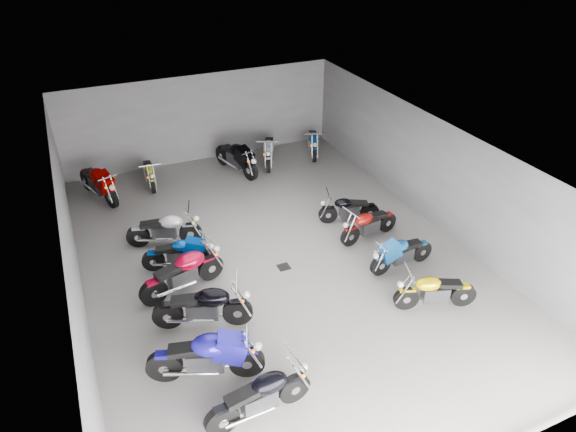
# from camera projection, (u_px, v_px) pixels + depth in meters

# --- Properties ---
(ground) EXTENTS (14.00, 14.00, 0.00)m
(ground) POSITION_uv_depth(u_px,v_px,m) (277.00, 257.00, 14.10)
(ground) COLOR gray
(ground) RESTS_ON ground
(wall_back) EXTENTS (10.00, 0.10, 3.20)m
(wall_back) POSITION_uv_depth(u_px,v_px,m) (201.00, 118.00, 18.71)
(wall_back) COLOR slate
(wall_back) RESTS_ON ground
(wall_left) EXTENTS (0.10, 14.00, 3.20)m
(wall_left) POSITION_uv_depth(u_px,v_px,m) (71.00, 253.00, 11.52)
(wall_left) COLOR slate
(wall_left) RESTS_ON ground
(wall_right) EXTENTS (0.10, 14.00, 3.20)m
(wall_right) POSITION_uv_depth(u_px,v_px,m) (433.00, 172.00, 15.00)
(wall_right) COLOR slate
(wall_right) RESTS_ON ground
(ceiling) EXTENTS (10.00, 14.00, 0.04)m
(ceiling) POSITION_uv_depth(u_px,v_px,m) (275.00, 149.00, 12.41)
(ceiling) COLOR black
(ceiling) RESTS_ON wall_back
(drain_grate) EXTENTS (0.32, 0.32, 0.01)m
(drain_grate) POSITION_uv_depth(u_px,v_px,m) (284.00, 267.00, 13.70)
(drain_grate) COLOR black
(drain_grate) RESTS_ON ground
(motorcycle_left_a) EXTENTS (2.16, 0.47, 0.95)m
(motorcycle_left_a) POSITION_uv_depth(u_px,v_px,m) (260.00, 396.00, 9.49)
(motorcycle_left_a) COLOR black
(motorcycle_left_a) RESTS_ON ground
(motorcycle_left_b) EXTENTS (2.30, 0.98, 1.05)m
(motorcycle_left_b) POSITION_uv_depth(u_px,v_px,m) (207.00, 357.00, 10.24)
(motorcycle_left_b) COLOR black
(motorcycle_left_b) RESTS_ON ground
(motorcycle_left_c) EXTENTS (2.19, 0.92, 1.00)m
(motorcycle_left_c) POSITION_uv_depth(u_px,v_px,m) (204.00, 307.00, 11.55)
(motorcycle_left_c) COLOR black
(motorcycle_left_c) RESTS_ON ground
(motorcycle_left_d) EXTENTS (2.24, 0.72, 1.00)m
(motorcycle_left_d) POSITION_uv_depth(u_px,v_px,m) (183.00, 273.00, 12.61)
(motorcycle_left_d) COLOR black
(motorcycle_left_d) RESTS_ON ground
(motorcycle_left_e) EXTENTS (1.89, 0.71, 0.85)m
(motorcycle_left_e) POSITION_uv_depth(u_px,v_px,m) (180.00, 254.00, 13.43)
(motorcycle_left_e) COLOR black
(motorcycle_left_e) RESTS_ON ground
(motorcycle_left_f) EXTENTS (2.05, 0.74, 0.93)m
(motorcycle_left_f) POSITION_uv_depth(u_px,v_px,m) (165.00, 229.00, 14.37)
(motorcycle_left_f) COLOR black
(motorcycle_left_f) RESTS_ON ground
(motorcycle_right_b) EXTENTS (1.94, 0.77, 0.88)m
(motorcycle_right_b) POSITION_uv_depth(u_px,v_px,m) (435.00, 291.00, 12.12)
(motorcycle_right_b) COLOR black
(motorcycle_right_b) RESTS_ON ground
(motorcycle_right_c) EXTENTS (1.95, 0.41, 0.85)m
(motorcycle_right_c) POSITION_uv_depth(u_px,v_px,m) (401.00, 253.00, 13.46)
(motorcycle_right_c) COLOR black
(motorcycle_right_c) RESTS_ON ground
(motorcycle_right_d) EXTENTS (1.98, 0.49, 0.87)m
(motorcycle_right_d) POSITION_uv_depth(u_px,v_px,m) (369.00, 224.00, 14.64)
(motorcycle_right_d) COLOR black
(motorcycle_right_d) RESTS_ON ground
(motorcycle_right_e) EXTENTS (1.81, 0.68, 0.82)m
(motorcycle_right_e) POSITION_uv_depth(u_px,v_px,m) (348.00, 209.00, 15.44)
(motorcycle_right_e) COLOR black
(motorcycle_right_e) RESTS_ON ground
(motorcycle_back_a) EXTENTS (0.96, 2.27, 1.04)m
(motorcycle_back_a) POSITION_uv_depth(u_px,v_px,m) (98.00, 183.00, 16.60)
(motorcycle_back_a) COLOR black
(motorcycle_back_a) RESTS_ON ground
(motorcycle_back_b) EXTENTS (0.39, 1.88, 0.82)m
(motorcycle_back_b) POSITION_uv_depth(u_px,v_px,m) (149.00, 173.00, 17.48)
(motorcycle_back_b) COLOR black
(motorcycle_back_b) RESTS_ON ground
(motorcycle_back_d) EXTENTS (0.84, 2.31, 1.04)m
(motorcycle_back_d) POSITION_uv_depth(u_px,v_px,m) (237.00, 158.00, 18.24)
(motorcycle_back_d) COLOR black
(motorcycle_back_d) RESTS_ON ground
(motorcycle_back_e) EXTENTS (1.01, 2.05, 0.96)m
(motorcycle_back_e) POSITION_uv_depth(u_px,v_px,m) (269.00, 150.00, 18.89)
(motorcycle_back_e) COLOR black
(motorcycle_back_e) RESTS_ON ground
(motorcycle_back_f) EXTENTS (0.92, 1.93, 0.90)m
(motorcycle_back_f) POSITION_uv_depth(u_px,v_px,m) (313.00, 142.00, 19.61)
(motorcycle_back_f) COLOR black
(motorcycle_back_f) RESTS_ON ground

